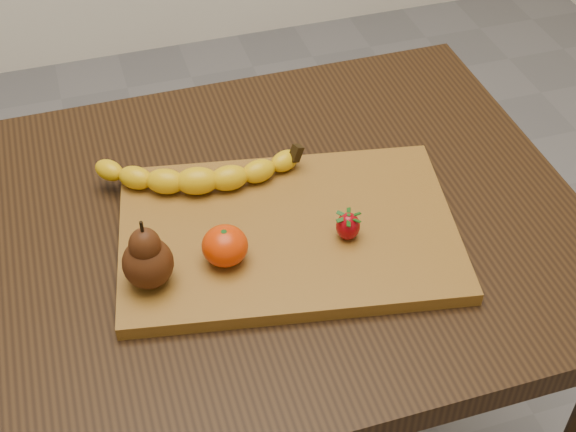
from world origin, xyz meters
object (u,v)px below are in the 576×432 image
object	(u,v)px
cutting_board	(288,232)
table	(230,276)
pear	(146,253)
mandarin	(225,246)

from	to	relation	value
cutting_board	table	bearing A→B (deg)	160.75
table	pear	world-z (taller)	pear
table	pear	size ratio (longest dim) A/B	10.04
pear	mandarin	distance (m)	0.10
table	cutting_board	world-z (taller)	cutting_board
table	cutting_board	distance (m)	0.14
cutting_board	mandarin	bearing A→B (deg)	-149.89
table	mandarin	xyz separation A→B (m)	(-0.02, -0.08, 0.14)
table	mandarin	world-z (taller)	mandarin
mandarin	cutting_board	bearing A→B (deg)	19.91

